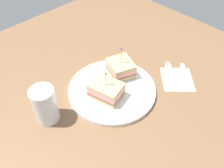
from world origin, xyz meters
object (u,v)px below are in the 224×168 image
(sandwich_half_front, at_px, (106,90))
(sandwich_half_back, at_px, (121,68))
(fork, at_px, (169,71))
(drink_glass, at_px, (46,107))
(plate, at_px, (112,90))
(napkin, at_px, (177,79))
(knife, at_px, (183,73))

(sandwich_half_front, bearing_deg, sandwich_half_back, 110.11)
(fork, bearing_deg, sandwich_half_front, -104.21)
(drink_glass, bearing_deg, plate, 74.92)
(fork, bearing_deg, napkin, -18.64)
(plate, height_order, drink_glass, drink_glass)
(drink_glass, bearing_deg, fork, 73.03)
(drink_glass, xyz_separation_m, napkin, (0.17, 0.41, -0.05))
(fork, bearing_deg, sandwich_half_back, -125.03)
(plate, relative_size, fork, 2.76)
(sandwich_half_back, relative_size, drink_glass, 0.95)
(sandwich_half_front, bearing_deg, drink_glass, -110.78)
(sandwich_half_back, xyz_separation_m, knife, (0.14, 0.17, -0.04))
(drink_glass, height_order, fork, drink_glass)
(fork, distance_m, knife, 0.05)
(plate, distance_m, sandwich_half_back, 0.08)
(sandwich_half_back, xyz_separation_m, fork, (0.10, 0.14, -0.04))
(napkin, relative_size, knife, 1.12)
(drink_glass, bearing_deg, knife, 69.12)
(sandwich_half_front, xyz_separation_m, sandwich_half_back, (-0.04, 0.10, 0.00))
(sandwich_half_front, height_order, knife, sandwich_half_front)
(drink_glass, xyz_separation_m, knife, (0.17, 0.45, -0.05))
(knife, bearing_deg, drink_glass, -110.88)
(fork, height_order, knife, same)
(sandwich_half_front, distance_m, napkin, 0.26)
(sandwich_half_front, height_order, drink_glass, drink_glass)
(sandwich_half_back, height_order, napkin, sandwich_half_back)
(sandwich_half_back, relative_size, knife, 1.08)
(sandwich_half_back, distance_m, knife, 0.23)
(drink_glass, distance_m, fork, 0.44)
(plate, distance_m, knife, 0.27)
(plate, distance_m, drink_glass, 0.22)
(drink_glass, height_order, knife, drink_glass)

